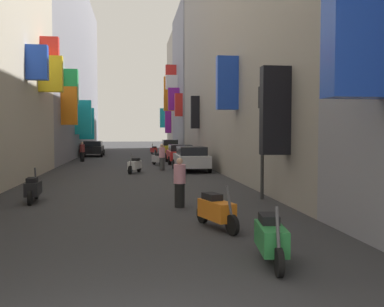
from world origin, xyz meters
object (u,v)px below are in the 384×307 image
at_px(scooter_green, 271,238).
at_px(scooter_black, 33,188).
at_px(pedestrian_near_right, 180,183).
at_px(traffic_light_near_corner, 263,122).
at_px(parked_car_red, 180,153).
at_px(scooter_orange, 216,210).
at_px(parked_car_yellow, 170,147).
at_px(scooter_silver, 157,159).
at_px(parked_car_black, 93,148).
at_px(scooter_red, 154,150).
at_px(scooter_white, 135,165).
at_px(pedestrian_crossing, 162,157).
at_px(parked_car_silver, 191,158).
at_px(pedestrian_near_left, 82,152).

relative_size(scooter_green, scooter_black, 1.04).
height_order(scooter_green, pedestrian_near_right, pedestrian_near_right).
bearing_deg(scooter_green, traffic_light_near_corner, 74.38).
bearing_deg(parked_car_red, scooter_orange, -93.74).
relative_size(parked_car_yellow, scooter_green, 2.12).
relative_size(scooter_orange, traffic_light_near_corner, 0.48).
xyz_separation_m(scooter_silver, pedestrian_near_right, (-0.23, -17.12, 0.31)).
relative_size(parked_car_black, scooter_red, 2.09).
xyz_separation_m(scooter_white, scooter_black, (-3.44, -9.86, -0.00)).
relative_size(parked_car_red, scooter_green, 2.12).
bearing_deg(scooter_red, traffic_light_near_corner, -85.47).
bearing_deg(pedestrian_near_right, pedestrian_crossing, 88.70).
bearing_deg(pedestrian_near_right, parked_car_black, 100.31).
bearing_deg(scooter_black, pedestrian_near_right, -19.15).
relative_size(parked_car_silver, traffic_light_near_corner, 1.12).
bearing_deg(parked_car_yellow, parked_car_black, -167.98).
distance_m(parked_car_yellow, scooter_green, 36.88).
relative_size(scooter_black, pedestrian_near_left, 1.21).
xyz_separation_m(parked_car_red, scooter_green, (-0.98, -24.88, -0.29)).
relative_size(scooter_black, scooter_silver, 1.10).
height_order(scooter_silver, pedestrian_crossing, pedestrian_crossing).
bearing_deg(scooter_orange, pedestrian_near_left, 103.73).
bearing_deg(scooter_black, traffic_light_near_corner, -3.19).
bearing_deg(scooter_red, scooter_orange, -90.12).
relative_size(scooter_orange, scooter_red, 0.99).
xyz_separation_m(scooter_black, scooter_red, (5.46, 30.00, 0.00)).
bearing_deg(parked_car_black, scooter_green, -79.78).
relative_size(scooter_orange, scooter_green, 0.96).
distance_m(scooter_red, pedestrian_crossing, 18.58).
relative_size(parked_car_silver, scooter_black, 2.31).
height_order(parked_car_silver, parked_car_red, parked_car_silver).
xyz_separation_m(scooter_orange, scooter_silver, (-0.34, 20.26, -0.00)).
bearing_deg(parked_car_red, pedestrian_near_right, -96.08).
xyz_separation_m(scooter_orange, traffic_light_near_corner, (2.49, 4.38, 2.25)).
bearing_deg(scooter_black, scooter_orange, -41.80).
xyz_separation_m(parked_car_red, scooter_orange, (-1.44, -22.02, -0.29)).
height_order(scooter_green, scooter_red, same).
bearing_deg(pedestrian_near_left, scooter_orange, -76.27).
bearing_deg(scooter_silver, traffic_light_near_corner, -79.90).
xyz_separation_m(parked_car_red, pedestrian_near_left, (-7.46, 2.60, 0.03)).
distance_m(scooter_white, scooter_silver, 5.81).
height_order(parked_car_black, traffic_light_near_corner, traffic_light_near_corner).
height_order(pedestrian_crossing, pedestrian_near_right, pedestrian_crossing).
distance_m(parked_car_red, scooter_silver, 2.52).
height_order(scooter_red, pedestrian_near_right, pedestrian_near_right).
relative_size(scooter_silver, pedestrian_near_right, 1.11).
bearing_deg(pedestrian_near_left, scooter_silver, -37.56).
relative_size(parked_car_yellow, scooter_black, 2.20).
distance_m(pedestrian_crossing, traffic_light_near_corner, 12.34).
xyz_separation_m(parked_car_yellow, scooter_silver, (-2.01, -13.74, -0.34)).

